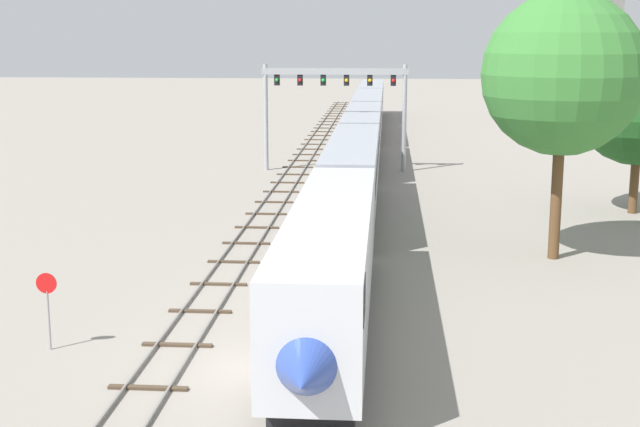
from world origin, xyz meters
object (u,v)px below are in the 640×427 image
signal_gantry (335,93)px  stop_sign (48,300)px  trackside_tree_left (640,100)px  trackside_tree_mid (563,75)px  passenger_train (363,136)px

signal_gantry → stop_sign: signal_gantry is taller
stop_sign → trackside_tree_left: size_ratio=0.25×
trackside_tree_left → trackside_tree_mid: trackside_tree_mid is taller
stop_sign → trackside_tree_mid: bearing=35.7°
trackside_tree_mid → signal_gantry: bearing=114.4°
trackside_tree_left → trackside_tree_mid: 14.24m
signal_gantry → trackside_tree_left: size_ratio=1.06×
trackside_tree_left → trackside_tree_mid: size_ratio=0.85×
signal_gantry → passenger_train: bearing=53.3°
passenger_train → trackside_tree_left: bearing=-47.3°
trackside_tree_mid → stop_sign: bearing=-144.3°
passenger_train → stop_sign: size_ratio=37.43×
signal_gantry → trackside_tree_left: (20.05, -16.31, 0.75)m
passenger_train → stop_sign: passenger_train is taller
passenger_train → stop_sign: (-10.00, -46.30, -0.74)m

